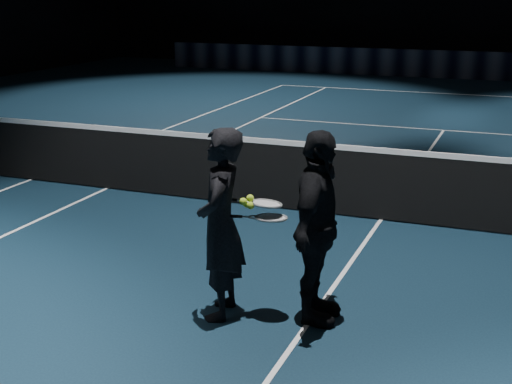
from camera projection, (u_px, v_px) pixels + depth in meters
floor at (381, 220)px, 9.17m from camera, size 36.00×36.00×0.00m
court_lines at (381, 220)px, 9.17m from camera, size 10.98×23.78×0.01m
net_mesh at (382, 186)px, 9.04m from camera, size 12.80×0.02×0.86m
net_tape at (384, 151)px, 8.91m from camera, size 12.80×0.03×0.07m
sponsor_backdrop at (480, 66)px, 22.92m from camera, size 22.00×0.15×0.90m
player_a at (221, 224)px, 6.30m from camera, size 0.53×0.70×1.74m
player_b at (317, 228)px, 6.19m from camera, size 0.48×1.04×1.74m
racket_lower at (271, 218)px, 6.22m from camera, size 0.71×0.38×0.03m
racket_upper at (266, 204)px, 6.23m from camera, size 0.71×0.42×0.10m
tennis_balls at (249, 203)px, 6.21m from camera, size 0.12×0.10×0.12m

